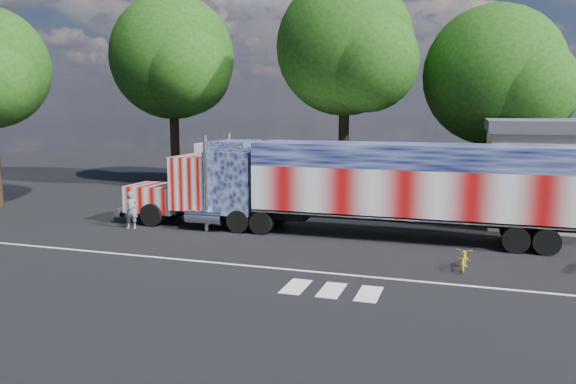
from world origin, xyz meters
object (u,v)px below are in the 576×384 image
(coach_bus, at_px, (297,173))
(tree_nw_a, at_px, (174,58))
(semi_truck, at_px, (349,184))
(tree_n_mid, at_px, (347,47))
(bicycle, at_px, (465,258))
(woman, at_px, (131,210))
(tree_ne_a, at_px, (496,76))

(coach_bus, xyz_separation_m, tree_nw_a, (-11.49, 5.88, 7.67))
(semi_truck, relative_size, tree_nw_a, 1.50)
(coach_bus, distance_m, tree_n_mid, 9.59)
(bicycle, bearing_deg, coach_bus, 133.16)
(coach_bus, bearing_deg, woman, -120.27)
(coach_bus, relative_size, tree_n_mid, 0.86)
(semi_truck, bearing_deg, woman, -169.57)
(bicycle, bearing_deg, tree_n_mid, 118.47)
(coach_bus, distance_m, bicycle, 15.51)
(semi_truck, height_order, coach_bus, semi_truck)
(semi_truck, height_order, tree_n_mid, tree_n_mid)
(woman, distance_m, tree_nw_a, 18.57)
(woman, distance_m, tree_ne_a, 25.29)
(coach_bus, bearing_deg, bicycle, -49.76)
(coach_bus, relative_size, woman, 6.90)
(woman, distance_m, tree_n_mid, 18.56)
(bicycle, relative_size, tree_nw_a, 0.11)
(tree_nw_a, bearing_deg, bicycle, -39.46)
(coach_bus, bearing_deg, tree_n_mid, 69.37)
(tree_ne_a, relative_size, tree_n_mid, 0.87)
(semi_truck, relative_size, tree_ne_a, 1.69)
(tree_nw_a, bearing_deg, woman, -68.65)
(woman, xyz_separation_m, tree_n_mid, (7.41, 14.50, 8.89))
(tree_n_mid, distance_m, tree_nw_a, 13.42)
(semi_truck, height_order, tree_ne_a, tree_ne_a)
(coach_bus, xyz_separation_m, tree_ne_a, (11.44, 7.99, 6.03))
(tree_ne_a, distance_m, tree_nw_a, 23.08)
(semi_truck, height_order, woman, semi_truck)
(coach_bus, distance_m, woman, 10.96)
(tree_ne_a, distance_m, tree_n_mid, 10.14)
(coach_bus, bearing_deg, tree_ne_a, 34.94)
(tree_ne_a, bearing_deg, bicycle, -94.24)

